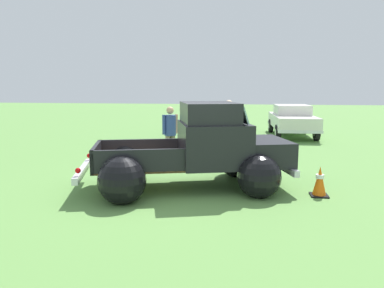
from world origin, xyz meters
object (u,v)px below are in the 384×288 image
at_px(show_car_1, 292,119).
at_px(spectator_1, 228,124).
at_px(spectator_2, 223,130).
at_px(vintage_pickup_truck, 202,154).
at_px(spectator_0, 170,131).
at_px(lane_cone_0, 112,150).
at_px(lane_cone_1, 320,181).
at_px(show_car_0, 208,119).

bearing_deg(show_car_1, spectator_1, -28.82).
bearing_deg(spectator_2, vintage_pickup_truck, 85.25).
bearing_deg(spectator_0, lane_cone_0, 47.50).
bearing_deg(lane_cone_1, spectator_2, 122.98).
bearing_deg(show_car_0, lane_cone_0, -29.49).
xyz_separation_m(show_car_0, show_car_1, (3.88, 0.42, -0.00)).
bearing_deg(show_car_1, lane_cone_1, -5.73).
bearing_deg(show_car_0, spectator_1, 4.58).
distance_m(spectator_1, lane_cone_1, 4.79).
distance_m(show_car_0, spectator_1, 5.12).
height_order(show_car_1, spectator_0, spectator_0).
bearing_deg(lane_cone_1, lane_cone_0, 152.33).
distance_m(spectator_2, lane_cone_0, 3.49).
relative_size(spectator_1, lane_cone_0, 2.92).
relative_size(show_car_1, lane_cone_0, 6.94).
distance_m(vintage_pickup_truck, spectator_2, 3.15).
relative_size(show_car_0, show_car_1, 1.00).
distance_m(show_car_0, spectator_2, 5.81).
xyz_separation_m(spectator_1, lane_cone_0, (-3.53, -1.27, -0.75)).
bearing_deg(lane_cone_0, spectator_1, 19.82).
relative_size(vintage_pickup_truck, spectator_1, 2.70).
height_order(show_car_0, spectator_0, spectator_0).
distance_m(spectator_1, lane_cone_0, 3.82).
relative_size(show_car_0, spectator_2, 2.61).
xyz_separation_m(show_car_0, spectator_1, (1.21, -4.96, 0.28)).
xyz_separation_m(spectator_1, spectator_2, (-0.14, -0.75, -0.10)).
xyz_separation_m(lane_cone_0, lane_cone_1, (5.65, -2.96, 0.00)).
relative_size(vintage_pickup_truck, show_car_1, 1.14).
distance_m(show_car_1, lane_cone_0, 9.11).
height_order(vintage_pickup_truck, spectator_2, vintage_pickup_truck).
bearing_deg(show_car_0, lane_cone_1, 10.80).
distance_m(vintage_pickup_truck, show_car_0, 8.88).
distance_m(show_car_1, spectator_1, 6.02).
xyz_separation_m(show_car_0, spectator_2, (1.07, -5.71, 0.18)).
xyz_separation_m(vintage_pickup_truck, show_car_0, (-0.80, 8.84, 0.02)).
bearing_deg(lane_cone_0, show_car_1, 47.07).
distance_m(show_car_0, lane_cone_1, 9.79).
xyz_separation_m(vintage_pickup_truck, lane_cone_1, (2.52, -0.35, -0.45)).
height_order(show_car_1, lane_cone_1, show_car_1).
xyz_separation_m(show_car_0, spectator_0, (-0.47, -6.23, 0.17)).
distance_m(spectator_1, spectator_2, 0.77).
xyz_separation_m(spectator_0, lane_cone_1, (3.80, -2.96, -0.65)).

